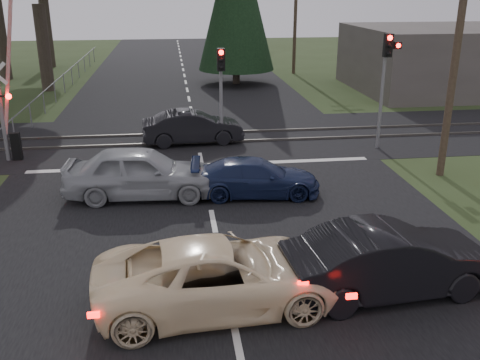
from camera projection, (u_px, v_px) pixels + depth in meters
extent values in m
plane|color=#2D3C1B|center=(223.00, 273.00, 12.78)|extent=(120.00, 120.00, 0.00)
cube|color=black|center=(199.00, 151.00, 22.10)|extent=(14.00, 100.00, 0.01)
cube|color=black|center=(197.00, 139.00, 23.96)|extent=(120.00, 8.00, 0.01)
cube|color=silver|center=(202.00, 165.00, 20.42)|extent=(13.00, 0.35, 0.00)
cube|color=#59544C|center=(198.00, 142.00, 23.20)|extent=(120.00, 0.12, 0.10)
cube|color=#59544C|center=(196.00, 133.00, 24.69)|extent=(120.00, 0.12, 0.10)
cylinder|color=slate|center=(2.00, 113.00, 20.36)|extent=(0.18, 0.18, 3.80)
sphere|color=#FF0C07|center=(9.00, 96.00, 20.04)|extent=(0.22, 0.22, 0.22)
cube|color=black|center=(16.00, 146.00, 20.86)|extent=(0.35, 0.25, 1.10)
cube|color=red|center=(9.00, 57.00, 19.71)|extent=(1.16, 0.10, 5.93)
cylinder|color=slate|center=(381.00, 103.00, 21.98)|extent=(0.14, 0.14, 3.80)
cube|color=black|center=(388.00, 45.00, 21.01)|extent=(0.32, 0.24, 0.90)
sphere|color=#FF0C07|center=(390.00, 38.00, 20.78)|extent=(0.20, 0.20, 0.20)
sphere|color=black|center=(389.00, 46.00, 20.89)|extent=(0.18, 0.18, 0.18)
sphere|color=black|center=(389.00, 54.00, 20.99)|extent=(0.18, 0.18, 0.18)
cube|color=black|center=(397.00, 45.00, 21.05)|extent=(0.28, 0.22, 0.28)
sphere|color=#FF0C07|center=(398.00, 46.00, 20.94)|extent=(0.18, 0.18, 0.18)
cylinder|color=slate|center=(221.00, 109.00, 22.42)|extent=(0.14, 0.14, 3.20)
cube|color=black|center=(221.00, 60.00, 21.55)|extent=(0.32, 0.24, 0.90)
sphere|color=#FF0C07|center=(221.00, 52.00, 21.32)|extent=(0.20, 0.20, 0.20)
sphere|color=black|center=(221.00, 60.00, 21.43)|extent=(0.18, 0.18, 0.18)
sphere|color=black|center=(221.00, 68.00, 21.53)|extent=(0.18, 0.18, 0.18)
cylinder|color=#4C3D2D|center=(457.00, 48.00, 17.86)|extent=(0.26, 0.26, 9.00)
cylinder|color=#4C3D2D|center=(295.00, 13.00, 40.22)|extent=(0.26, 0.26, 9.00)
cylinder|color=#4C3D2D|center=(248.00, 3.00, 63.51)|extent=(0.26, 0.26, 9.00)
cylinder|color=#473D33|center=(44.00, 48.00, 34.07)|extent=(0.80, 0.80, 5.40)
cylinder|color=#473D33|center=(47.00, 34.00, 44.07)|extent=(0.80, 0.80, 5.40)
cylinder|color=#473D33|center=(236.00, 69.00, 37.09)|extent=(0.50, 0.50, 2.00)
cube|color=#59514C|center=(464.00, 58.00, 34.77)|extent=(14.00, 10.00, 4.00)
imported|color=#FCE3B5|center=(220.00, 275.00, 11.25)|extent=(5.43, 2.80, 1.47)
imported|color=black|center=(391.00, 261.00, 11.72)|extent=(4.90, 2.11, 1.57)
imported|color=#989B9F|center=(141.00, 172.00, 17.13)|extent=(4.96, 2.26, 1.65)
imported|color=#172246|center=(256.00, 178.00, 17.33)|extent=(4.28, 2.02, 1.21)
imported|color=black|center=(193.00, 127.00, 23.06)|extent=(4.39, 1.81, 1.41)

